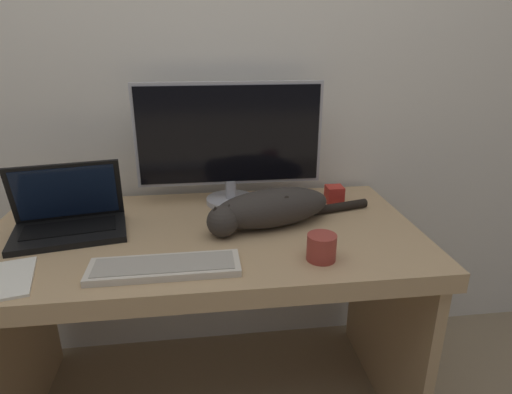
{
  "coord_description": "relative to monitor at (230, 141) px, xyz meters",
  "views": [
    {
      "loc": [
        0.01,
        -0.92,
        1.34
      ],
      "look_at": [
        0.17,
        0.33,
        0.86
      ],
      "focal_mm": 30.0,
      "sensor_mm": 36.0,
      "label": 1
    }
  ],
  "objects": [
    {
      "name": "coffee_mug",
      "position": [
        0.22,
        -0.48,
        -0.2
      ],
      "size": [
        0.08,
        0.08,
        0.08
      ],
      "color": "#9E382D",
      "rests_on": "desk"
    },
    {
      "name": "small_toy",
      "position": [
        0.39,
        -0.05,
        -0.21
      ],
      "size": [
        0.06,
        0.06,
        0.06
      ],
      "color": "red",
      "rests_on": "desk"
    },
    {
      "name": "monitor",
      "position": [
        0.0,
        0.0,
        0.0
      ],
      "size": [
        0.68,
        0.19,
        0.45
      ],
      "color": "#B2B2B7",
      "rests_on": "desk"
    },
    {
      "name": "laptop",
      "position": [
        -0.54,
        -0.2,
        -0.19
      ],
      "size": [
        0.38,
        0.28,
        0.23
      ],
      "rotation": [
        0.0,
        0.0,
        0.19
      ],
      "color": "black",
      "rests_on": "desk"
    },
    {
      "name": "desk",
      "position": [
        -0.11,
        -0.25,
        -0.4
      ],
      "size": [
        1.41,
        0.73,
        0.74
      ],
      "color": "tan",
      "rests_on": "ground_plane"
    },
    {
      "name": "wall_back",
      "position": [
        -0.11,
        0.18,
        0.32
      ],
      "size": [
        6.4,
        0.06,
        2.6
      ],
      "color": "silver",
      "rests_on": "ground_plane"
    },
    {
      "name": "external_keyboard",
      "position": [
        -0.22,
        -0.49,
        -0.23
      ],
      "size": [
        0.41,
        0.13,
        0.02
      ],
      "rotation": [
        0.0,
        0.0,
        0.01
      ],
      "color": "beige",
      "rests_on": "desk"
    },
    {
      "name": "cat",
      "position": [
        0.11,
        -0.24,
        -0.17
      ],
      "size": [
        0.6,
        0.26,
        0.13
      ],
      "rotation": [
        0.0,
        0.0,
        0.25
      ],
      "color": "#332D28",
      "rests_on": "desk"
    }
  ]
}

